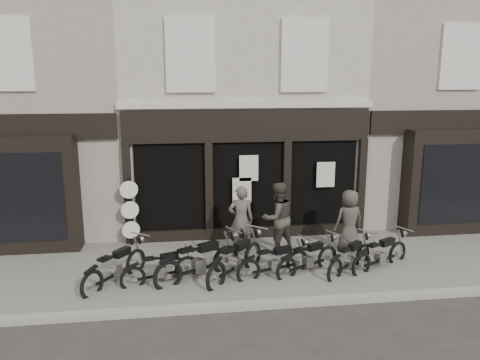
{
  "coord_description": "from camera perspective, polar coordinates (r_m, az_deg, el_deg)",
  "views": [
    {
      "loc": [
        -1.98,
        -10.27,
        4.79
      ],
      "look_at": [
        -0.41,
        1.6,
        2.17
      ],
      "focal_mm": 35.0,
      "sensor_mm": 36.0,
      "label": 1
    }
  ],
  "objects": [
    {
      "name": "ground_plane",
      "position": [
        11.5,
        3.15,
        -12.3
      ],
      "size": [
        90.0,
        90.0,
        0.0
      ],
      "primitive_type": "plane",
      "color": "#2D2B28",
      "rests_on": "ground"
    },
    {
      "name": "pavement",
      "position": [
        12.29,
        2.37,
        -10.32
      ],
      "size": [
        30.0,
        4.2,
        0.12
      ],
      "primitive_type": "cube",
      "color": "#69655D",
      "rests_on": "ground_plane"
    },
    {
      "name": "kerb",
      "position": [
        10.37,
        4.47,
        -14.81
      ],
      "size": [
        30.0,
        0.25,
        0.13
      ],
      "primitive_type": "cube",
      "color": "gray",
      "rests_on": "ground_plane"
    },
    {
      "name": "central_building",
      "position": [
        16.35,
        -0.57,
        9.84
      ],
      "size": [
        7.3,
        6.22,
        8.34
      ],
      "color": "beige",
      "rests_on": "ground"
    },
    {
      "name": "neighbour_left",
      "position": [
        16.76,
        -22.91,
        8.81
      ],
      "size": [
        5.6,
        6.73,
        8.34
      ],
      "color": "gray",
      "rests_on": "ground"
    },
    {
      "name": "neighbour_right",
      "position": [
        18.2,
        20.0,
        9.24
      ],
      "size": [
        5.6,
        6.73,
        8.34
      ],
      "color": "gray",
      "rests_on": "ground"
    },
    {
      "name": "motorcycle_0",
      "position": [
        11.49,
        -14.9,
        -10.52
      ],
      "size": [
        1.46,
        1.86,
        1.02
      ],
      "rotation": [
        0.0,
        0.0,
        0.95
      ],
      "color": "black",
      "rests_on": "ground"
    },
    {
      "name": "motorcycle_1",
      "position": [
        11.32,
        -9.57,
        -10.85
      ],
      "size": [
        1.84,
        0.93,
        0.92
      ],
      "rotation": [
        0.0,
        0.0,
        0.36
      ],
      "color": "black",
      "rests_on": "ground"
    },
    {
      "name": "motorcycle_2",
      "position": [
        11.35,
        -5.0,
        -10.2
      ],
      "size": [
        2.15,
        1.43,
        1.13
      ],
      "rotation": [
        0.0,
        0.0,
        0.51
      ],
      "color": "black",
      "rests_on": "ground"
    },
    {
      "name": "motorcycle_3",
      "position": [
        11.44,
        -0.48,
        -10.04
      ],
      "size": [
        1.71,
        1.87,
        1.09
      ],
      "rotation": [
        0.0,
        0.0,
        0.85
      ],
      "color": "black",
      "rests_on": "ground"
    },
    {
      "name": "motorcycle_4",
      "position": [
        11.52,
        4.23,
        -10.22
      ],
      "size": [
        1.92,
        0.9,
        0.95
      ],
      "rotation": [
        0.0,
        0.0,
        0.32
      ],
      "color": "black",
      "rests_on": "ground"
    },
    {
      "name": "motorcycle_5",
      "position": [
        11.81,
        8.33,
        -9.73
      ],
      "size": [
        1.83,
        1.16,
        0.95
      ],
      "rotation": [
        0.0,
        0.0,
        0.48
      ],
      "color": "black",
      "rests_on": "ground"
    },
    {
      "name": "motorcycle_6",
      "position": [
        12.05,
        13.26,
        -9.51
      ],
      "size": [
        1.64,
        1.44,
        0.94
      ],
      "rotation": [
        0.0,
        0.0,
        0.69
      ],
      "color": "black",
      "rests_on": "ground"
    },
    {
      "name": "motorcycle_7",
      "position": [
        12.44,
        16.77,
        -8.93
      ],
      "size": [
        1.88,
        1.2,
        0.98
      ],
      "rotation": [
        0.0,
        0.0,
        0.49
      ],
      "color": "black",
      "rests_on": "ground"
    },
    {
      "name": "man_left",
      "position": [
        12.6,
        0.12,
        -4.88
      ],
      "size": [
        0.7,
        0.48,
        1.88
      ],
      "primitive_type": "imported",
      "rotation": [
        0.0,
        0.0,
        3.1
      ],
      "color": "#4E4840",
      "rests_on": "pavement"
    },
    {
      "name": "man_centre",
      "position": [
        12.71,
        4.57,
        -4.6
      ],
      "size": [
        1.16,
        1.04,
        1.95
      ],
      "primitive_type": "imported",
      "rotation": [
        0.0,
        0.0,
        3.52
      ],
      "color": "#3A382F",
      "rests_on": "pavement"
    },
    {
      "name": "man_right",
      "position": [
        13.22,
        13.16,
        -4.8
      ],
      "size": [
        0.92,
        0.68,
        1.7
      ],
      "primitive_type": "imported",
      "rotation": [
        0.0,
        0.0,
        3.33
      ],
      "color": "#3F3B34",
      "rests_on": "pavement"
    },
    {
      "name": "advert_sign_post",
      "position": [
        13.55,
        -13.23,
        -4.21
      ],
      "size": [
        0.5,
        0.32,
        2.07
      ],
      "rotation": [
        0.0,
        0.0,
        0.26
      ],
      "color": "black",
      "rests_on": "ground"
    }
  ]
}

